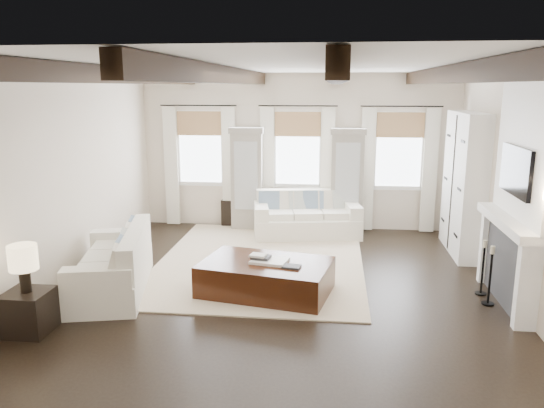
# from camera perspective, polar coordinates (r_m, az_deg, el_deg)

# --- Properties ---
(ground) EXTENTS (7.50, 7.50, 0.00)m
(ground) POSITION_cam_1_polar(r_m,az_deg,el_deg) (7.80, 0.75, -9.53)
(ground) COLOR black
(ground) RESTS_ON ground
(room_shell) EXTENTS (6.54, 7.54, 3.22)m
(room_shell) POSITION_cam_1_polar(r_m,az_deg,el_deg) (8.16, 6.69, 5.11)
(room_shell) COLOR silver
(room_shell) RESTS_ON ground
(area_rug) EXTENTS (3.44, 4.54, 0.02)m
(area_rug) POSITION_cam_1_polar(r_m,az_deg,el_deg) (9.13, -1.21, -6.13)
(area_rug) COLOR beige
(area_rug) RESTS_ON ground
(sofa_back) EXTENTS (2.21, 1.29, 0.89)m
(sofa_back) POSITION_cam_1_polar(r_m,az_deg,el_deg) (10.64, 3.72, -1.45)
(sofa_back) COLOR white
(sofa_back) RESTS_ON ground
(sofa_left) EXTENTS (1.42, 2.28, 0.91)m
(sofa_left) POSITION_cam_1_polar(r_m,az_deg,el_deg) (8.10, -16.46, -6.45)
(sofa_left) COLOR white
(sofa_left) RESTS_ON ground
(ottoman) EXTENTS (1.99, 1.46, 0.47)m
(ottoman) POSITION_cam_1_polar(r_m,az_deg,el_deg) (7.71, -0.66, -7.92)
(ottoman) COLOR black
(ottoman) RESTS_ON ground
(tray) EXTENTS (0.56, 0.47, 0.04)m
(tray) POSITION_cam_1_polar(r_m,az_deg,el_deg) (7.62, -0.26, -6.13)
(tray) COLOR white
(tray) RESTS_ON ottoman
(book_lower) EXTENTS (0.29, 0.25, 0.04)m
(book_lower) POSITION_cam_1_polar(r_m,az_deg,el_deg) (7.65, -1.20, -5.74)
(book_lower) COLOR #262628
(book_lower) RESTS_ON tray
(book_upper) EXTENTS (0.25, 0.21, 0.03)m
(book_upper) POSITION_cam_1_polar(r_m,az_deg,el_deg) (7.62, -1.50, -5.54)
(book_upper) COLOR beige
(book_upper) RESTS_ON book_lower
(book_loose) EXTENTS (0.27, 0.22, 0.03)m
(book_loose) POSITION_cam_1_polar(r_m,az_deg,el_deg) (7.40, 2.13, -6.74)
(book_loose) COLOR #262628
(book_loose) RESTS_ON ottoman
(side_table_front) EXTENTS (0.52, 0.52, 0.52)m
(side_table_front) POSITION_cam_1_polar(r_m,az_deg,el_deg) (7.19, -24.71, -10.50)
(side_table_front) COLOR black
(side_table_front) RESTS_ON ground
(lamp_front) EXTENTS (0.34, 0.34, 0.58)m
(lamp_front) POSITION_cam_1_polar(r_m,az_deg,el_deg) (6.97, -25.20, -5.50)
(lamp_front) COLOR black
(lamp_front) RESTS_ON side_table_front
(side_table_back) EXTENTS (0.38, 0.38, 0.57)m
(side_table_back) POSITION_cam_1_polar(r_m,az_deg,el_deg) (11.47, -4.39, -0.85)
(side_table_back) COLOR black
(side_table_back) RESTS_ON ground
(lamp_back) EXTENTS (0.34, 0.34, 0.58)m
(lamp_back) POSITION_cam_1_polar(r_m,az_deg,el_deg) (11.33, -4.44, 2.50)
(lamp_back) COLOR black
(lamp_back) RESTS_ON side_table_back
(candlestick_near) EXTENTS (0.17, 0.17, 0.84)m
(candlestick_near) POSITION_cam_1_polar(r_m,az_deg,el_deg) (7.87, 22.38, -7.62)
(candlestick_near) COLOR black
(candlestick_near) RESTS_ON ground
(candlestick_far) EXTENTS (0.16, 0.16, 0.81)m
(candlestick_far) POSITION_cam_1_polar(r_m,az_deg,el_deg) (8.21, 21.70, -6.82)
(candlestick_far) COLOR black
(candlestick_far) RESTS_ON ground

